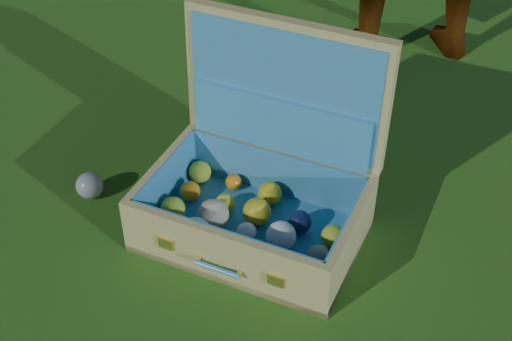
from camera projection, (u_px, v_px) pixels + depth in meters
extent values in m
plane|color=#215114|center=(295.00, 232.00, 1.97)|extent=(60.00, 60.00, 0.00)
sphere|color=#457AB5|center=(90.00, 186.00, 2.06)|extent=(0.08, 0.08, 0.08)
cube|color=tan|center=(252.00, 233.00, 1.95)|extent=(0.65, 0.53, 0.02)
cube|color=tan|center=(222.00, 258.00, 1.77)|extent=(0.55, 0.18, 0.17)
cube|color=tan|center=(278.00, 174.00, 2.02)|extent=(0.55, 0.18, 0.17)
cube|color=tan|center=(163.00, 186.00, 1.99)|extent=(0.12, 0.33, 0.17)
cube|color=tan|center=(350.00, 243.00, 1.81)|extent=(0.12, 0.33, 0.17)
cube|color=teal|center=(252.00, 230.00, 1.94)|extent=(0.60, 0.47, 0.01)
cube|color=teal|center=(224.00, 251.00, 1.77)|extent=(0.51, 0.16, 0.15)
cube|color=teal|center=(277.00, 174.00, 2.01)|extent=(0.51, 0.16, 0.15)
cube|color=teal|center=(167.00, 184.00, 1.98)|extent=(0.10, 0.33, 0.15)
cube|color=teal|center=(345.00, 239.00, 1.81)|extent=(0.10, 0.33, 0.15)
cube|color=tan|center=(285.00, 86.00, 1.87)|extent=(0.56, 0.21, 0.38)
cube|color=teal|center=(283.00, 90.00, 1.86)|extent=(0.51, 0.17, 0.34)
cube|color=teal|center=(280.00, 125.00, 1.92)|extent=(0.49, 0.17, 0.16)
cube|color=#F2C659|center=(166.00, 244.00, 1.81)|extent=(0.04, 0.02, 0.03)
cube|color=#F2C659|center=(276.00, 281.00, 1.71)|extent=(0.04, 0.02, 0.03)
cylinder|color=teal|center=(217.00, 269.00, 1.76)|extent=(0.12, 0.05, 0.01)
cube|color=#F2C659|center=(198.00, 260.00, 1.79)|extent=(0.02, 0.02, 0.01)
cube|color=#F2C659|center=(239.00, 274.00, 1.75)|extent=(0.02, 0.02, 0.01)
sphere|color=orange|center=(162.00, 226.00, 1.90)|extent=(0.06, 0.06, 0.06)
sphere|color=white|center=(195.00, 234.00, 1.86)|extent=(0.09, 0.09, 0.09)
sphere|color=#B8C931|center=(235.00, 249.00, 1.83)|extent=(0.06, 0.06, 0.06)
sphere|color=#0D1C43|center=(274.00, 262.00, 1.80)|extent=(0.06, 0.06, 0.06)
sphere|color=#B1130E|center=(311.00, 281.00, 1.77)|extent=(0.04, 0.04, 0.04)
sphere|color=#B8C931|center=(173.00, 209.00, 1.95)|extent=(0.07, 0.07, 0.07)
sphere|color=#C1AD88|center=(213.00, 215.00, 1.92)|extent=(0.09, 0.09, 0.09)
sphere|color=white|center=(246.00, 232.00, 1.89)|extent=(0.05, 0.05, 0.05)
sphere|color=white|center=(281.00, 236.00, 1.86)|extent=(0.08, 0.08, 0.08)
sphere|color=#C1AD88|center=(318.00, 256.00, 1.82)|extent=(0.06, 0.06, 0.06)
sphere|color=orange|center=(190.00, 191.00, 2.01)|extent=(0.06, 0.06, 0.06)
sphere|color=#B8C931|center=(225.00, 203.00, 1.98)|extent=(0.05, 0.05, 0.05)
sphere|color=gold|center=(257.00, 212.00, 1.93)|extent=(0.08, 0.08, 0.08)
sphere|color=#0D1C43|center=(300.00, 222.00, 1.91)|extent=(0.06, 0.06, 0.06)
sphere|color=#B8C931|center=(333.00, 236.00, 1.87)|extent=(0.06, 0.06, 0.06)
sphere|color=#B8C931|center=(200.00, 172.00, 2.07)|extent=(0.07, 0.07, 0.07)
sphere|color=orange|center=(234.00, 182.00, 2.05)|extent=(0.05, 0.05, 0.05)
sphere|color=gold|center=(270.00, 193.00, 2.00)|extent=(0.07, 0.07, 0.07)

